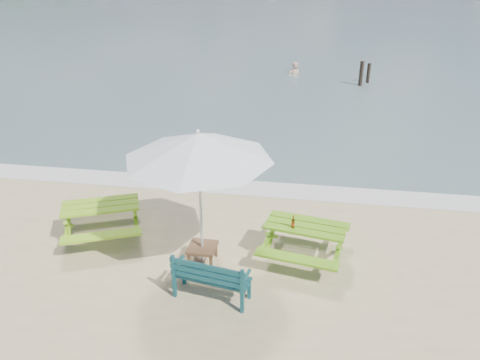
% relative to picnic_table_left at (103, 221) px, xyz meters
% --- Properties ---
extents(foam_strip, '(22.00, 0.90, 0.01)m').
position_rel_picnic_table_left_xyz_m(foam_strip, '(2.40, 2.79, -0.36)').
color(foam_strip, silver).
rests_on(foam_strip, ground).
extents(picnic_table_left, '(2.17, 2.27, 0.77)m').
position_rel_picnic_table_left_xyz_m(picnic_table_left, '(0.00, 0.00, 0.00)').
color(picnic_table_left, '#7DAF1A').
rests_on(picnic_table_left, ground).
extents(picnic_table_right, '(1.89, 2.03, 0.76)m').
position_rel_picnic_table_left_xyz_m(picnic_table_right, '(4.38, -0.15, -0.00)').
color(picnic_table_right, '#5E9716').
rests_on(picnic_table_right, ground).
extents(park_bench, '(1.44, 0.70, 0.85)m').
position_rel_picnic_table_left_xyz_m(park_bench, '(2.79, -1.67, -0.11)').
color(park_bench, '#103F45').
rests_on(park_bench, ground).
extents(side_table, '(0.57, 0.57, 0.36)m').
position_rel_picnic_table_left_xyz_m(side_table, '(2.37, -0.63, -0.18)').
color(side_table, brown).
rests_on(side_table, ground).
extents(patio_umbrella, '(2.83, 2.83, 2.75)m').
position_rel_picnic_table_left_xyz_m(patio_umbrella, '(2.37, -0.63, 2.12)').
color(patio_umbrella, silver).
rests_on(patio_umbrella, ground).
extents(beer_bottle, '(0.07, 0.07, 0.27)m').
position_rel_picnic_table_left_xyz_m(beer_bottle, '(4.13, -0.29, 0.48)').
color(beer_bottle, brown).
rests_on(beer_bottle, picnic_table_right).
extents(swimmer, '(0.81, 0.68, 1.88)m').
position_rel_picnic_table_left_xyz_m(swimmer, '(3.31, 16.59, -0.72)').
color(swimmer, tan).
rests_on(swimmer, ground).
extents(mooring_pilings, '(0.58, 0.78, 1.35)m').
position_rel_picnic_table_left_xyz_m(mooring_pilings, '(6.72, 14.69, 0.06)').
color(mooring_pilings, black).
rests_on(mooring_pilings, ground).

